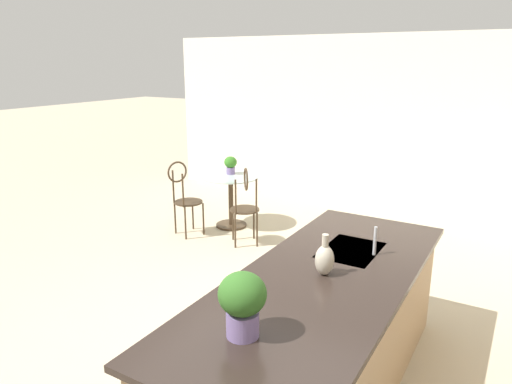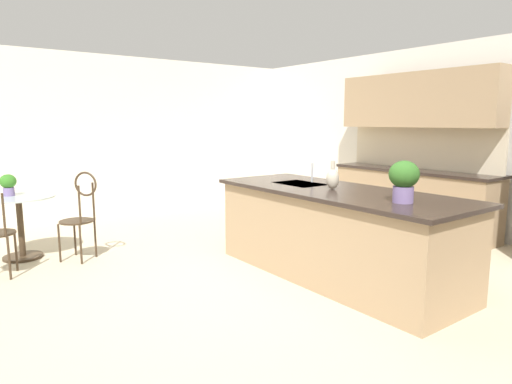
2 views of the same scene
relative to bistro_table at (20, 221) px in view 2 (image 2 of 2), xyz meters
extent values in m
plane|color=beige|center=(2.35, 1.65, -0.45)|extent=(40.00, 40.00, 0.00)
cube|color=silver|center=(2.35, 5.31, 0.90)|extent=(9.00, 0.12, 2.70)
cube|color=silver|center=(-1.91, 1.65, 0.90)|extent=(0.12, 7.80, 2.70)
cube|color=tan|center=(2.65, 2.50, -0.01)|extent=(2.70, 0.96, 0.88)
cube|color=#2D231E|center=(2.65, 2.50, 0.45)|extent=(2.80, 1.06, 0.04)
cube|color=#B2B5BA|center=(2.10, 2.50, 0.46)|extent=(0.56, 0.40, 0.03)
cube|color=tan|center=(1.95, 4.85, -0.01)|extent=(2.40, 0.60, 0.88)
cube|color=#2D231E|center=(1.95, 4.85, 0.45)|extent=(2.44, 0.64, 0.04)
cube|color=beige|center=(1.95, 5.01, 0.77)|extent=(2.40, 0.04, 0.60)
cube|color=tan|center=(1.95, 4.83, 1.45)|extent=(2.40, 0.36, 0.76)
cylinder|color=#3D2D1E|center=(0.00, 0.00, -0.43)|extent=(0.44, 0.44, 0.03)
cylinder|color=#3D2D1E|center=(0.00, 0.00, -0.07)|extent=(0.07, 0.07, 0.69)
cylinder|color=#B2C6C1|center=(0.00, 0.00, 0.29)|extent=(0.80, 0.80, 0.01)
cylinder|color=#3D2D1E|center=(0.43, 0.32, -0.22)|extent=(0.03, 0.03, 0.45)
cylinder|color=#3D2D1E|center=(0.26, 0.53, -0.22)|extent=(0.03, 0.03, 0.45)
cylinder|color=#3D2D1E|center=(0.65, 0.49, -0.22)|extent=(0.03, 0.03, 0.45)
cylinder|color=#3D2D1E|center=(0.48, 0.71, -0.22)|extent=(0.03, 0.03, 0.45)
cylinder|color=#3D2D1E|center=(0.46, 0.51, 0.01)|extent=(0.53, 0.53, 0.02)
cylinder|color=#3D2D1E|center=(0.65, 0.51, 0.23)|extent=(0.03, 0.03, 0.45)
cylinder|color=#3D2D1E|center=(0.49, 0.71, 0.23)|extent=(0.03, 0.03, 0.45)
torus|color=#3D2D1E|center=(0.57, 0.61, 0.45)|extent=(0.24, 0.20, 0.28)
cylinder|color=#3D2D1E|center=(0.48, -0.13, -0.22)|extent=(0.03, 0.03, 0.45)
cylinder|color=#3D2D1E|center=(0.74, -0.24, -0.22)|extent=(0.03, 0.03, 0.45)
cylinder|color=#3D2D1E|center=(0.75, -0.25, 0.23)|extent=(0.03, 0.03, 0.45)
cylinder|color=#B2B5BA|center=(2.10, 2.68, 0.58)|extent=(0.02, 0.02, 0.22)
cylinder|color=#7A669E|center=(-0.12, -0.08, 0.34)|extent=(0.12, 0.12, 0.10)
ellipsoid|color=#367824|center=(-0.12, -0.08, 0.47)|extent=(0.18, 0.18, 0.16)
cylinder|color=#7A669E|center=(3.50, 2.40, 0.54)|extent=(0.17, 0.17, 0.14)
ellipsoid|color=#326624|center=(3.50, 2.40, 0.72)|extent=(0.25, 0.25, 0.23)
ellipsoid|color=#BCB29E|center=(2.60, 2.49, 0.58)|extent=(0.13, 0.13, 0.21)
cylinder|color=#BCB29E|center=(2.60, 2.49, 0.72)|extent=(0.04, 0.04, 0.08)
camera|label=1|loc=(5.34, 3.57, 1.88)|focal=33.05mm
camera|label=2|loc=(5.77, -0.83, 1.16)|focal=31.42mm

